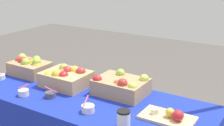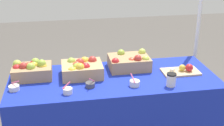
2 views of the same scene
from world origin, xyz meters
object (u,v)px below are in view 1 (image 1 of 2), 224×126
(apple_crate_right, at_px, (121,86))
(coffee_cup, at_px, (124,119))
(sample_bowl_mid, at_px, (51,94))
(apple_crate_middle, at_px, (66,77))
(sample_bowl_far, at_px, (88,108))
(cutting_board_front, at_px, (169,116))
(apple_crate_left, at_px, (30,66))
(sample_bowl_extra, at_px, (24,92))
(sample_bowl_near, at_px, (0,77))

(apple_crate_right, height_order, coffee_cup, apple_crate_right)
(apple_crate_right, distance_m, coffee_cup, 0.51)
(sample_bowl_mid, bearing_deg, apple_crate_right, 38.21)
(apple_crate_middle, distance_m, apple_crate_right, 0.48)
(sample_bowl_mid, bearing_deg, coffee_cup, -8.22)
(sample_bowl_mid, xyz_separation_m, coffee_cup, (0.69, -0.10, 0.04))
(sample_bowl_far, bearing_deg, sample_bowl_mid, 173.36)
(cutting_board_front, distance_m, sample_bowl_mid, 0.90)
(apple_crate_right, height_order, sample_bowl_mid, apple_crate_right)
(apple_crate_left, relative_size, sample_bowl_far, 3.32)
(sample_bowl_far, height_order, coffee_cup, coffee_cup)
(apple_crate_right, xyz_separation_m, sample_bowl_extra, (-0.62, -0.42, -0.04))
(cutting_board_front, bearing_deg, apple_crate_left, 174.54)
(sample_bowl_extra, relative_size, coffee_cup, 0.80)
(sample_bowl_mid, bearing_deg, sample_bowl_near, 175.41)
(apple_crate_right, height_order, sample_bowl_near, apple_crate_right)
(sample_bowl_near, distance_m, coffee_cup, 1.34)
(apple_crate_middle, distance_m, cutting_board_front, 0.95)
(sample_bowl_mid, bearing_deg, cutting_board_front, 9.16)
(sample_bowl_extra, bearing_deg, sample_bowl_near, 162.80)
(apple_crate_middle, xyz_separation_m, apple_crate_right, (0.47, 0.09, -0.00))
(sample_bowl_far, distance_m, sample_bowl_extra, 0.58)
(apple_crate_left, distance_m, coffee_cup, 1.25)
(apple_crate_middle, relative_size, sample_bowl_far, 3.51)
(cutting_board_front, distance_m, coffee_cup, 0.32)
(sample_bowl_mid, height_order, sample_bowl_far, sample_bowl_far)
(cutting_board_front, relative_size, sample_bowl_extra, 3.73)
(coffee_cup, bearing_deg, sample_bowl_near, 173.52)
(sample_bowl_mid, bearing_deg, apple_crate_middle, 102.60)
(apple_crate_left, bearing_deg, sample_bowl_extra, -49.68)
(cutting_board_front, bearing_deg, apple_crate_middle, 174.16)
(cutting_board_front, height_order, sample_bowl_extra, sample_bowl_extra)
(apple_crate_right, height_order, cutting_board_front, apple_crate_right)
(sample_bowl_mid, distance_m, sample_bowl_far, 0.38)
(apple_crate_left, relative_size, sample_bowl_mid, 3.36)
(apple_crate_middle, relative_size, apple_crate_right, 0.95)
(apple_crate_right, bearing_deg, coffee_cup, -57.98)
(sample_bowl_near, relative_size, coffee_cup, 0.84)
(sample_bowl_extra, bearing_deg, sample_bowl_far, 4.09)
(apple_crate_left, distance_m, cutting_board_front, 1.40)
(apple_crate_middle, bearing_deg, sample_bowl_far, -33.21)
(sample_bowl_extra, bearing_deg, apple_crate_middle, 66.36)
(cutting_board_front, xyz_separation_m, sample_bowl_near, (-1.53, -0.09, -0.00))
(sample_bowl_far, bearing_deg, cutting_board_front, 20.25)
(sample_bowl_extra, bearing_deg, apple_crate_right, 34.04)
(apple_crate_left, distance_m, sample_bowl_far, 0.94)
(cutting_board_front, height_order, sample_bowl_mid, sample_bowl_mid)
(sample_bowl_near, relative_size, sample_bowl_mid, 0.94)
(apple_crate_middle, bearing_deg, sample_bowl_mid, -77.40)
(apple_crate_middle, distance_m, sample_bowl_extra, 0.36)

